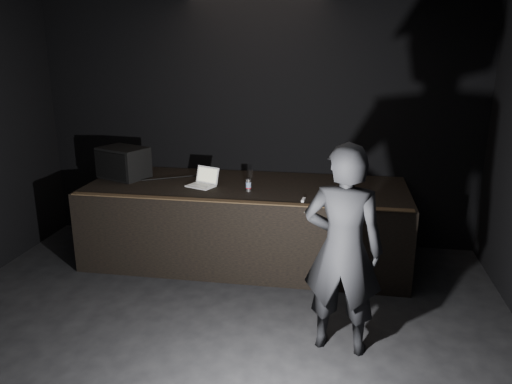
{
  "coord_description": "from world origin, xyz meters",
  "views": [
    {
      "loc": [
        1.14,
        -3.21,
        2.69
      ],
      "look_at": [
        0.2,
        2.3,
        1.05
      ],
      "focal_mm": 35.0,
      "sensor_mm": 36.0,
      "label": 1
    }
  ],
  "objects_px": {
    "stage_monitor": "(123,163)",
    "person": "(343,250)",
    "stage_riser": "(246,223)",
    "laptop": "(204,181)",
    "beer_can": "(248,185)"
  },
  "relations": [
    {
      "from": "stage_riser",
      "to": "laptop",
      "type": "xyz_separation_m",
      "value": [
        -0.52,
        -0.1,
        0.56
      ]
    },
    {
      "from": "stage_monitor",
      "to": "person",
      "type": "relative_size",
      "value": 0.38
    },
    {
      "from": "beer_can",
      "to": "person",
      "type": "bearing_deg",
      "value": -53.97
    },
    {
      "from": "stage_riser",
      "to": "beer_can",
      "type": "xyz_separation_m",
      "value": [
        0.08,
        -0.26,
        0.58
      ]
    },
    {
      "from": "stage_riser",
      "to": "beer_can",
      "type": "height_order",
      "value": "beer_can"
    },
    {
      "from": "stage_riser",
      "to": "person",
      "type": "xyz_separation_m",
      "value": [
        1.21,
        -1.82,
        0.47
      ]
    },
    {
      "from": "laptop",
      "to": "beer_can",
      "type": "relative_size",
      "value": 2.71
    },
    {
      "from": "beer_can",
      "to": "person",
      "type": "relative_size",
      "value": 0.08
    },
    {
      "from": "stage_riser",
      "to": "stage_monitor",
      "type": "distance_m",
      "value": 1.82
    },
    {
      "from": "stage_monitor",
      "to": "laptop",
      "type": "height_order",
      "value": "stage_monitor"
    },
    {
      "from": "stage_riser",
      "to": "laptop",
      "type": "distance_m",
      "value": 0.77
    },
    {
      "from": "stage_riser",
      "to": "stage_monitor",
      "type": "relative_size",
      "value": 5.49
    },
    {
      "from": "stage_riser",
      "to": "beer_can",
      "type": "bearing_deg",
      "value": -73.31
    },
    {
      "from": "stage_monitor",
      "to": "person",
      "type": "bearing_deg",
      "value": -10.57
    },
    {
      "from": "stage_riser",
      "to": "person",
      "type": "bearing_deg",
      "value": -56.34
    }
  ]
}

